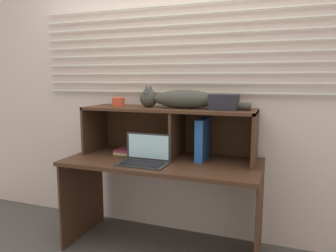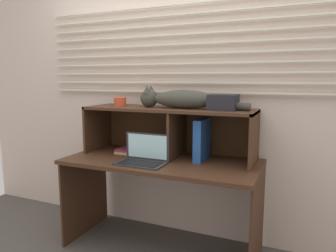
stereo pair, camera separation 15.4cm
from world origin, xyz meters
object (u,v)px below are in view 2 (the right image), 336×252
Objects in this scene: binder_upright at (202,139)px; small_basket at (120,102)px; laptop at (143,157)px; book_stack at (129,150)px; storage_box at (223,102)px; cat at (179,99)px.

small_basket is at bearing 180.00° from binder_upright.
binder_upright is at bearing 35.51° from laptop.
binder_upright reaches higher than laptop.
storage_box reaches higher than book_stack.
book_stack is at bearing 179.98° from storage_box.
laptop is at bearing -153.34° from storage_box.
storage_box is at bearing 26.66° from laptop.
binder_upright is (0.37, 0.26, 0.11)m from laptop.
small_basket is (-0.53, 0.00, -0.03)m from cat.
binder_upright is at bearing 0.00° from cat.
book_stack is at bearing 179.98° from binder_upright.
book_stack is (-0.45, 0.00, -0.44)m from cat.
small_basket is (-0.72, 0.00, 0.27)m from binder_upright.
cat is 2.75× the size of binder_upright.
small_basket is at bearing 180.00° from storage_box.
laptop is at bearing -144.49° from binder_upright.
cat reaches higher than small_basket.
cat is at bearing -0.03° from book_stack.
cat is at bearing -180.00° from binder_upright.
cat is at bearing 55.89° from laptop.
storage_box is (0.16, 0.00, 0.29)m from binder_upright.
storage_box is at bearing -0.02° from book_stack.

